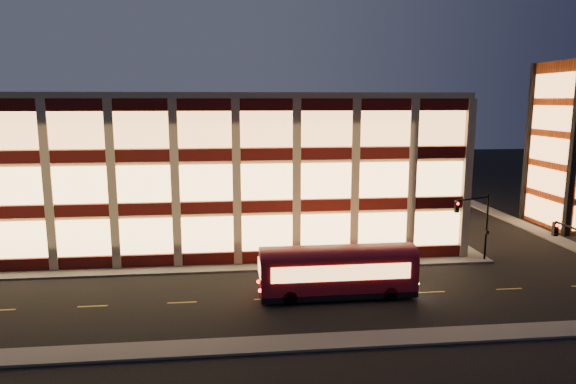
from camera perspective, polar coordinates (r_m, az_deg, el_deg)
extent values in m
plane|color=black|center=(42.64, -8.24, -8.91)|extent=(200.00, 200.00, 0.00)
cube|color=#514F4C|center=(43.78, -12.17, -8.42)|extent=(54.00, 2.00, 0.15)
cube|color=#514F4C|center=(62.67, 13.84, -2.85)|extent=(2.00, 30.00, 0.15)
cube|color=#514F4C|center=(67.22, 22.70, -2.48)|extent=(2.00, 30.00, 0.15)
cube|color=#514F4C|center=(30.61, -9.07, -16.71)|extent=(100.00, 2.00, 0.15)
cube|color=tan|center=(57.89, -10.84, 3.17)|extent=(50.00, 30.00, 14.00)
cube|color=tan|center=(57.48, -11.08, 10.36)|extent=(50.40, 30.40, 0.50)
cube|color=#470C0A|center=(44.43, -12.08, -7.36)|extent=(50.10, 0.25, 1.00)
cube|color=#FFC16B|center=(43.87, -12.18, -4.73)|extent=(49.00, 0.20, 3.00)
cube|color=#470C0A|center=(62.25, 13.10, -2.36)|extent=(0.25, 30.10, 1.00)
cube|color=#FFC16B|center=(61.83, 13.16, -0.46)|extent=(0.20, 29.00, 3.00)
cube|color=#470C0A|center=(43.33, -12.30, -1.80)|extent=(50.10, 0.25, 1.00)
cube|color=#FFC16B|center=(42.97, -12.40, 0.95)|extent=(49.00, 0.20, 3.00)
cube|color=#470C0A|center=(61.47, 13.27, 1.65)|extent=(0.25, 30.10, 1.00)
cube|color=#FFC16B|center=(61.20, 13.33, 3.59)|extent=(0.20, 29.00, 3.00)
cube|color=#470C0A|center=(42.66, -12.52, 3.99)|extent=(50.10, 0.25, 1.00)
cube|color=#FFC16B|center=(42.51, -12.62, 6.81)|extent=(49.00, 0.20, 3.00)
cube|color=#470C0A|center=(61.00, 13.43, 5.74)|extent=(0.25, 30.10, 1.00)
cube|color=#FFC16B|center=(60.87, 13.50, 7.71)|extent=(0.20, 29.00, 3.00)
cube|color=black|center=(59.46, 29.14, 4.19)|extent=(0.60, 0.60, 18.00)
cube|color=black|center=(66.12, 25.16, 4.98)|extent=(0.60, 0.60, 18.00)
cube|color=#FBA358|center=(63.67, 26.47, -1.84)|extent=(0.16, 6.60, 2.60)
cube|color=#FBA358|center=(63.11, 26.71, 1.18)|extent=(0.16, 6.60, 2.60)
cube|color=#FBA358|center=(62.74, 26.96, 4.25)|extent=(0.16, 6.60, 2.60)
cube|color=#FBA358|center=(62.54, 27.21, 7.35)|extent=(0.16, 6.60, 2.60)
cube|color=#FBA358|center=(62.54, 27.46, 10.45)|extent=(0.16, 6.60, 2.60)
cylinder|color=black|center=(47.78, 21.19, -3.67)|extent=(0.18, 0.18, 6.00)
cylinder|color=black|center=(45.80, 19.89, -0.71)|extent=(3.56, 1.63, 0.14)
cube|color=black|center=(44.48, 18.24, -1.58)|extent=(0.32, 0.32, 0.95)
sphere|color=#FF0C05|center=(44.26, 18.36, -1.24)|extent=(0.20, 0.20, 0.20)
cube|color=black|center=(47.70, 21.27, -4.19)|extent=(0.25, 0.18, 0.28)
cylinder|color=black|center=(37.83, 29.28, -3.61)|extent=(0.14, 4.00, 0.14)
cube|color=black|center=(39.53, 27.56, -3.66)|extent=(0.32, 0.32, 0.95)
sphere|color=#FF0C05|center=(39.32, 27.74, -3.29)|extent=(0.20, 0.20, 0.20)
cube|color=maroon|center=(37.07, 5.51, -8.73)|extent=(11.08, 2.85, 2.54)
cube|color=black|center=(37.57, 5.47, -10.89)|extent=(11.08, 2.85, 0.39)
cylinder|color=black|center=(35.86, 0.24, -11.70)|extent=(1.00, 0.34, 1.00)
cylinder|color=black|center=(38.12, -0.21, -10.35)|extent=(1.00, 0.34, 1.00)
cylinder|color=black|center=(37.32, 11.30, -11.01)|extent=(1.00, 0.34, 1.00)
cylinder|color=black|center=(39.49, 10.20, -9.77)|extent=(1.00, 0.34, 1.00)
cube|color=#FBA358|center=(35.66, 6.00, -8.95)|extent=(9.73, 0.13, 1.11)
cube|color=#FBA358|center=(38.27, 5.07, -7.59)|extent=(9.73, 0.13, 1.11)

